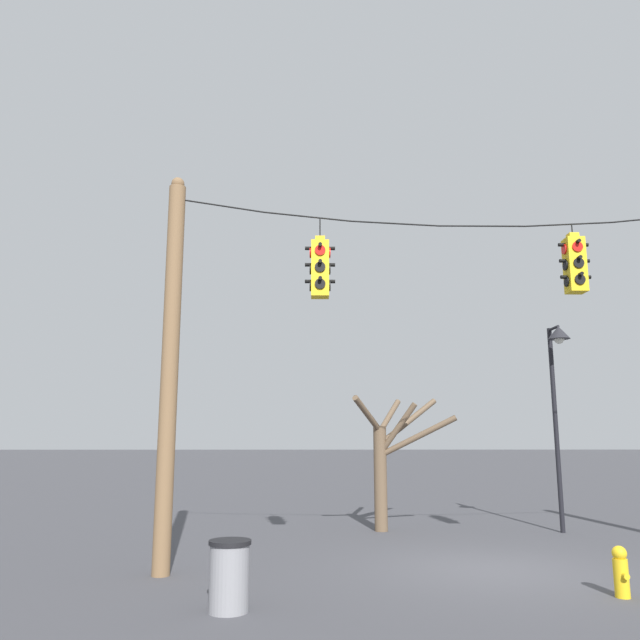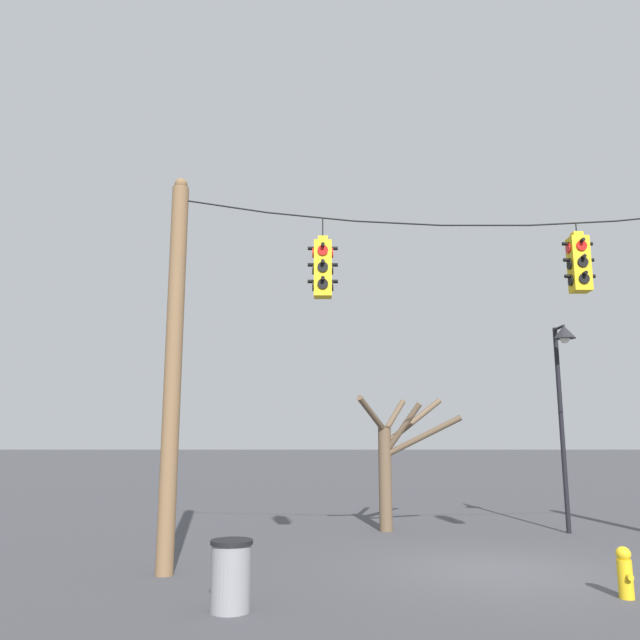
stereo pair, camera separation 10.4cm
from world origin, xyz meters
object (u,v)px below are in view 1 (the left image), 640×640
Objects in this scene: bare_tree at (388,456)px; street_lamp at (558,369)px; traffic_light_near_right_pole at (575,264)px; utility_pole_left at (170,366)px; trash_bin at (229,575)px; traffic_light_near_left_pole at (320,268)px; fire_hydrant at (621,571)px.

street_lamp is at bearing -8.72° from bare_tree.
utility_pole_left is at bearing -180.00° from traffic_light_near_right_pole.
bare_tree is at bearing 47.81° from utility_pole_left.
traffic_light_near_right_pole is at bearing 20.21° from trash_bin.
street_lamp is (6.22, 4.45, -1.47)m from traffic_light_near_left_pole.
fire_hydrant is at bearing -102.63° from traffic_light_near_right_pole.
traffic_light_near_left_pole is 6.57m from bare_tree.
bare_tree reaches higher than fire_hydrant.
bare_tree is (-3.08, 5.12, -3.78)m from traffic_light_near_right_pole.
traffic_light_near_left_pole is at bearing 60.34° from trash_bin.
trash_bin is at bearing -113.06° from bare_tree.
utility_pole_left reaches higher than fire_hydrant.
utility_pole_left reaches higher than bare_tree.
bare_tree is at bearing 121.00° from traffic_light_near_right_pole.
bare_tree is at bearing 66.94° from trash_bin.
traffic_light_near_left_pole is 5.73m from trash_bin.
traffic_light_near_left_pole is 7.79m from street_lamp.
traffic_light_near_left_pole is 0.30× the size of street_lamp.
traffic_light_near_left_pole reaches higher than trash_bin.
street_lamp is at bearing 41.86° from trash_bin.
traffic_light_near_right_pole is 8.43m from trash_bin.
utility_pole_left is 10.06m from street_lamp.
traffic_light_near_left_pole is 1.64× the size of trash_bin.
street_lamp is 7.29m from fire_hydrant.
traffic_light_near_right_pole is (7.72, 0.00, 1.98)m from utility_pole_left.
fire_hydrant is (-1.65, -6.05, -3.72)m from street_lamp.
fire_hydrant is (2.72, -6.72, -1.51)m from bare_tree.
trash_bin is at bearing -159.79° from traffic_light_near_right_pole.
traffic_light_near_right_pole is at bearing -106.23° from street_lamp.
traffic_light_near_right_pole reaches higher than street_lamp.
utility_pole_left is 2.15× the size of bare_tree.
trash_bin is (-3.16, -7.42, -1.41)m from bare_tree.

